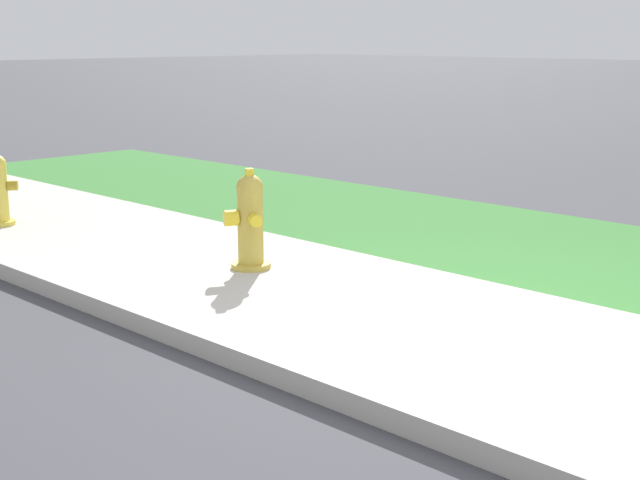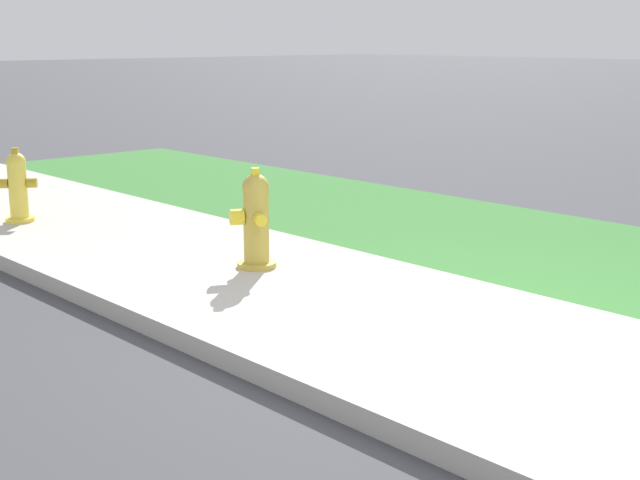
{
  "view_description": "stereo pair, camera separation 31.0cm",
  "coord_description": "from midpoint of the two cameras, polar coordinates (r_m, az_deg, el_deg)",
  "views": [
    {
      "loc": [
        2.73,
        -4.13,
        1.72
      ],
      "look_at": [
        -1.29,
        0.0,
        0.4
      ],
      "focal_mm": 50.0,
      "sensor_mm": 36.0,
      "label": 1
    },
    {
      "loc": [
        2.94,
        -3.91,
        1.72
      ],
      "look_at": [
        -1.29,
        0.0,
        0.4
      ],
      "focal_mm": 50.0,
      "sensor_mm": 36.0,
      "label": 2
    }
  ],
  "objects": [
    {
      "name": "sidewalk_pavement",
      "position": [
        5.21,
        8.55,
        -6.49
      ],
      "size": [
        18.0,
        2.24,
        0.01
      ],
      "primitive_type": "cube",
      "color": "#BCB7AD",
      "rests_on": "ground"
    },
    {
      "name": "street_curb",
      "position": [
        4.33,
        -0.9,
        -9.67
      ],
      "size": [
        18.0,
        0.16,
        0.12
      ],
      "primitive_type": "cube",
      "color": "#BCB7AD",
      "rests_on": "ground"
    },
    {
      "name": "ground_plane",
      "position": [
        5.21,
        8.55,
        -6.54
      ],
      "size": [
        120.0,
        120.0,
        0.0
      ],
      "primitive_type": "plane",
      "color": "#424247"
    },
    {
      "name": "fire_hydrant_at_driveway",
      "position": [
        6.69,
        -5.86,
        1.19
      ],
      "size": [
        0.37,
        0.35,
        0.77
      ],
      "rotation": [
        0.0,
        0.0,
        2.67
      ],
      "color": "gold",
      "rests_on": "ground"
    }
  ]
}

